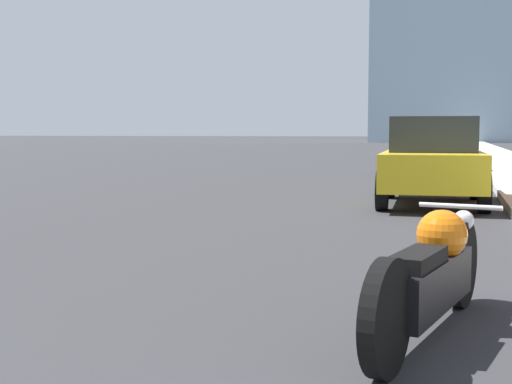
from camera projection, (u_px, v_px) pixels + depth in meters
name	position (u px, v px, depth m)	size (l,w,h in m)	color
sidewalk	(496.00, 156.00, 37.75)	(2.58, 240.00, 0.15)	#B2ADA3
motorcycle	(432.00, 274.00, 4.75)	(0.83, 2.45, 0.82)	black
parked_car_yellow	(433.00, 161.00, 13.18)	(1.98, 3.99, 1.62)	gold
parked_car_black	(440.00, 149.00, 23.00)	(2.00, 4.14, 1.60)	black
parked_car_green	(447.00, 141.00, 34.94)	(2.03, 4.63, 1.75)	#1E6B33
parked_car_silver	(449.00, 139.00, 46.10)	(2.05, 4.25, 1.79)	#BCBCC1
parked_car_white	(452.00, 137.00, 58.63)	(1.97, 4.16, 1.78)	silver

